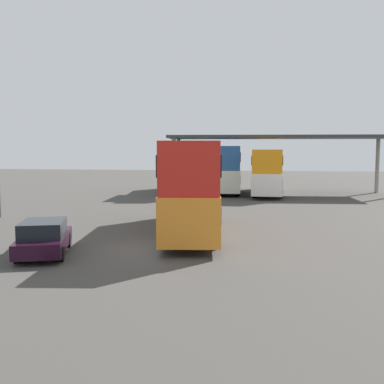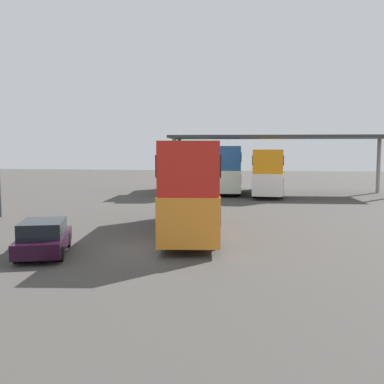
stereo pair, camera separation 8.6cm
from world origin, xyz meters
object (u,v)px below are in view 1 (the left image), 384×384
parked_hatchback (44,238)px  double_decker_near_canopy (183,168)px  double_decker_mid_row (227,167)px  double_decker_main (192,184)px  double_decker_far_right (269,170)px

parked_hatchback → double_decker_near_canopy: (1.01, 25.51, 1.67)m
parked_hatchback → double_decker_mid_row: bearing=-28.9°
double_decker_main → double_decker_near_canopy: double_decker_main is taller
double_decker_main → parked_hatchback: double_decker_main is taller
parked_hatchback → double_decker_far_right: double_decker_far_right is taller
double_decker_mid_row → double_decker_far_right: 4.34m
double_decker_main → parked_hatchback: size_ratio=2.58×
double_decker_main → double_decker_mid_row: size_ratio=0.95×
double_decker_near_canopy → double_decker_mid_row: 4.36m
double_decker_far_right → double_decker_main: bearing=170.9°
double_decker_main → double_decker_mid_row: 21.52m
double_decker_main → double_decker_near_canopy: (-3.94, 20.08, -0.06)m
parked_hatchback → double_decker_near_canopy: size_ratio=0.38×
double_decker_main → double_decker_far_right: size_ratio=0.94×
parked_hatchback → double_decker_far_right: 26.83m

